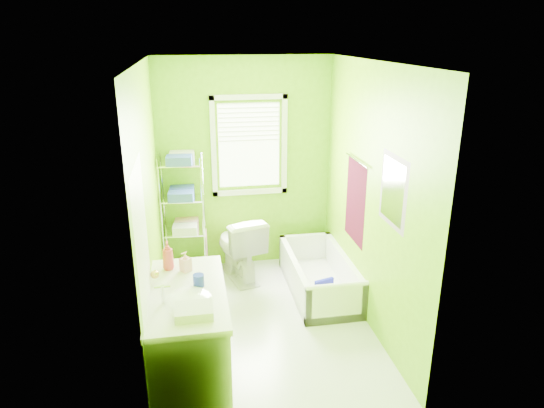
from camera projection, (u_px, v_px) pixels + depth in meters
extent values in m
plane|color=silver|center=(265.00, 323.00, 5.01)|extent=(2.90, 2.90, 0.00)
cube|color=#6AAA08|center=(245.00, 166.00, 5.92)|extent=(2.10, 0.04, 2.60)
cube|color=#6AAA08|center=(298.00, 276.00, 3.23)|extent=(2.10, 0.04, 2.60)
cube|color=#6AAA08|center=(150.00, 211.00, 4.41)|extent=(0.04, 2.90, 2.60)
cube|color=#6AAA08|center=(370.00, 198.00, 4.75)|extent=(0.04, 2.90, 2.60)
cube|color=white|center=(263.00, 62.00, 4.14)|extent=(2.10, 2.90, 0.04)
cube|color=white|center=(249.00, 146.00, 5.84)|extent=(0.74, 0.01, 1.01)
cube|color=white|center=(250.00, 192.00, 6.01)|extent=(0.92, 0.05, 0.06)
cube|color=white|center=(249.00, 97.00, 5.63)|extent=(0.92, 0.05, 0.06)
cube|color=white|center=(213.00, 147.00, 5.75)|extent=(0.06, 0.05, 1.22)
cube|color=white|center=(284.00, 145.00, 5.89)|extent=(0.06, 0.05, 1.22)
cube|color=white|center=(249.00, 122.00, 5.72)|extent=(0.72, 0.02, 0.50)
cube|color=white|center=(147.00, 296.00, 3.58)|extent=(0.02, 0.80, 2.00)
sphere|color=gold|center=(155.00, 274.00, 3.89)|extent=(0.07, 0.07, 0.07)
cube|color=#3D0718|center=(355.00, 201.00, 5.12)|extent=(0.02, 0.58, 0.90)
cylinder|color=silver|center=(357.00, 160.00, 4.97)|extent=(0.02, 0.62, 0.02)
cube|color=#CC5972|center=(393.00, 191.00, 4.15)|extent=(0.02, 0.54, 0.64)
cube|color=white|center=(393.00, 191.00, 4.15)|extent=(0.01, 0.44, 0.54)
cube|color=white|center=(318.00, 287.00, 5.63)|extent=(0.66, 1.41, 0.09)
cube|color=white|center=(294.00, 276.00, 5.52)|extent=(0.07, 1.41, 0.42)
cube|color=white|center=(343.00, 272.00, 5.62)|extent=(0.07, 1.41, 0.42)
cube|color=white|center=(336.00, 305.00, 4.95)|extent=(0.66, 0.07, 0.42)
cube|color=white|center=(305.00, 250.00, 6.19)|extent=(0.66, 0.07, 0.42)
cylinder|color=white|center=(337.00, 286.00, 4.88)|extent=(0.66, 0.07, 0.07)
cylinder|color=#1518C7|center=(330.00, 301.00, 5.18)|extent=(0.32, 0.32, 0.06)
cylinder|color=#FAF21A|center=(330.00, 297.00, 5.16)|extent=(0.30, 0.30, 0.05)
cube|color=#1518C7|center=(324.00, 288.00, 5.25)|extent=(0.22, 0.10, 0.21)
imported|color=white|center=(239.00, 247.00, 5.81)|extent=(0.65, 0.90, 0.82)
cube|color=silver|center=(190.00, 342.00, 3.99)|extent=(0.59, 1.18, 0.86)
cube|color=silver|center=(187.00, 294.00, 3.84)|extent=(0.62, 1.21, 0.05)
ellipsoid|color=white|center=(190.00, 304.00, 3.70)|extent=(0.41, 0.53, 0.14)
cylinder|color=silver|center=(163.00, 295.00, 3.63)|extent=(0.03, 0.03, 0.16)
cylinder|color=silver|center=(162.00, 287.00, 3.61)|extent=(0.12, 0.02, 0.02)
imported|color=#CD3C44|center=(168.00, 255.00, 4.14)|extent=(0.10, 0.10, 0.26)
imported|color=pink|center=(185.00, 262.00, 4.12)|extent=(0.11, 0.11, 0.18)
cylinder|color=#1B2BB1|center=(199.00, 280.00, 3.89)|extent=(0.09, 0.09, 0.10)
cube|color=silver|center=(194.00, 311.00, 3.49)|extent=(0.27, 0.21, 0.07)
cylinder|color=silver|center=(162.00, 222.00, 5.62)|extent=(0.02, 0.02, 1.51)
cylinder|color=silver|center=(164.00, 214.00, 5.89)|extent=(0.02, 0.02, 1.51)
cylinder|color=silver|center=(203.00, 221.00, 5.67)|extent=(0.02, 0.02, 1.51)
cylinder|color=silver|center=(204.00, 212.00, 5.94)|extent=(0.02, 0.02, 1.51)
cube|color=silver|center=(186.00, 263.00, 5.99)|extent=(0.52, 0.34, 0.02)
cube|color=silver|center=(184.00, 232.00, 5.85)|extent=(0.52, 0.34, 0.02)
cube|color=silver|center=(182.00, 198.00, 5.70)|extent=(0.52, 0.34, 0.02)
cube|color=silver|center=(180.00, 163.00, 5.56)|extent=(0.52, 0.34, 0.02)
cube|color=#3152B2|center=(179.00, 160.00, 5.45)|extent=(0.30, 0.21, 0.10)
cube|color=silver|center=(182.00, 156.00, 5.65)|extent=(0.30, 0.21, 0.10)
cube|color=#3152B2|center=(181.00, 196.00, 5.59)|extent=(0.30, 0.21, 0.10)
cube|color=#3152B2|center=(182.00, 191.00, 5.79)|extent=(0.30, 0.21, 0.10)
cube|color=silver|center=(185.00, 229.00, 5.76)|extent=(0.30, 0.21, 0.10)
cube|color=#ECA1B9|center=(187.00, 223.00, 5.94)|extent=(0.30, 0.21, 0.10)
cube|color=#ECA1B9|center=(206.00, 250.00, 5.96)|extent=(0.04, 0.27, 0.47)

